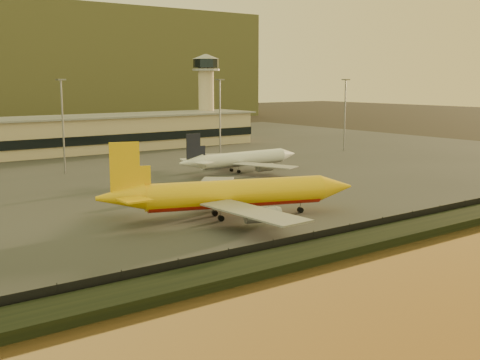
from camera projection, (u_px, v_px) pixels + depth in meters
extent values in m
plane|color=black|center=(287.00, 225.00, 106.03)|extent=(900.00, 900.00, 0.00)
cube|color=black|center=(360.00, 242.00, 92.48)|extent=(320.00, 7.00, 1.40)
cube|color=#2D2D2D|center=(79.00, 165.00, 181.12)|extent=(320.00, 220.00, 0.20)
cube|color=black|center=(341.00, 233.00, 95.54)|extent=(300.00, 0.05, 2.20)
cube|color=#C5AB89|center=(44.00, 137.00, 203.83)|extent=(160.00, 22.00, 12.00)
cube|color=black|center=(56.00, 143.00, 195.14)|extent=(160.00, 0.60, 3.00)
cube|color=gray|center=(43.00, 118.00, 202.79)|extent=(164.00, 24.00, 0.60)
cylinder|color=#C5AB89|center=(206.00, 105.00, 248.37)|extent=(6.40, 6.40, 30.00)
cylinder|color=black|center=(206.00, 63.00, 245.60)|extent=(10.40, 10.40, 3.50)
cone|color=gray|center=(206.00, 57.00, 245.15)|extent=(11.20, 11.20, 2.00)
cylinder|color=gray|center=(206.00, 70.00, 246.02)|extent=(11.20, 11.20, 0.80)
cylinder|color=slate|center=(63.00, 128.00, 161.28)|extent=(0.50, 0.50, 25.00)
cube|color=slate|center=(61.00, 80.00, 159.19)|extent=(2.20, 2.20, 0.40)
cylinder|color=slate|center=(220.00, 120.00, 189.19)|extent=(0.50, 0.50, 25.00)
cube|color=slate|center=(220.00, 80.00, 187.09)|extent=(2.20, 2.20, 0.40)
cylinder|color=slate|center=(345.00, 116.00, 213.93)|extent=(0.50, 0.50, 25.00)
cube|color=slate|center=(346.00, 80.00, 211.84)|extent=(2.20, 2.20, 0.40)
cube|color=brown|center=(65.00, 66.00, 422.12)|extent=(220.00, 160.00, 70.00)
cylinder|color=#F4B40C|center=(236.00, 193.00, 110.71)|extent=(33.43, 15.83, 4.87)
cylinder|color=#BA170A|center=(236.00, 197.00, 110.85)|extent=(32.19, 14.50, 3.80)
cone|color=#F4B40C|center=(335.00, 187.00, 116.61)|extent=(7.81, 6.78, 4.87)
cone|color=#F4B40C|center=(120.00, 197.00, 104.48)|extent=(9.57, 7.40, 4.87)
cube|color=#F4B40C|center=(125.00, 167.00, 103.87)|extent=(4.99, 2.08, 8.53)
cube|color=#F4B40C|center=(128.00, 190.00, 109.56)|extent=(6.53, 6.52, 0.29)
cube|color=#F4B40C|center=(135.00, 200.00, 100.38)|extent=(4.80, 4.75, 0.29)
cube|color=gray|center=(213.00, 186.00, 122.80)|extent=(18.87, 20.14, 0.29)
cylinder|color=gray|center=(229.00, 194.00, 120.73)|extent=(6.19, 4.40, 2.68)
cube|color=gray|center=(254.00, 212.00, 98.36)|extent=(7.49, 21.35, 0.29)
cylinder|color=gray|center=(261.00, 215.00, 102.24)|extent=(6.19, 4.40, 2.68)
cylinder|color=black|center=(300.00, 210.00, 115.16)|extent=(1.29, 1.16, 1.07)
cylinder|color=slate|center=(300.00, 207.00, 115.07)|extent=(0.19, 0.19, 2.19)
cylinder|color=black|center=(221.00, 218.00, 108.29)|extent=(1.29, 1.16, 1.07)
cylinder|color=slate|center=(221.00, 215.00, 108.20)|extent=(0.19, 0.19, 2.19)
cylinder|color=black|center=(215.00, 213.00, 112.42)|extent=(1.29, 1.16, 1.07)
cylinder|color=slate|center=(215.00, 210.00, 112.33)|extent=(0.19, 0.19, 2.19)
cylinder|color=white|center=(243.00, 158.00, 166.65)|extent=(27.33, 3.87, 3.79)
cylinder|color=gray|center=(243.00, 161.00, 166.76)|extent=(26.56, 3.03, 2.96)
cone|color=white|center=(288.00, 154.00, 176.31)|extent=(5.32, 3.81, 3.79)
cone|color=white|center=(191.00, 162.00, 156.50)|extent=(6.84, 3.81, 3.79)
cube|color=black|center=(193.00, 146.00, 156.26)|extent=(4.17, 0.32, 6.64)
cube|color=white|center=(188.00, 159.00, 160.34)|extent=(4.72, 4.59, 0.23)
cube|color=white|center=(204.00, 162.00, 154.36)|extent=(4.73, 4.61, 0.23)
cube|color=gray|center=(220.00, 157.00, 174.54)|extent=(11.28, 17.82, 0.23)
cylinder|color=gray|center=(230.00, 161.00, 173.82)|extent=(4.56, 2.10, 2.09)
cube|color=gray|center=(265.00, 165.00, 158.08)|extent=(11.36, 17.81, 0.23)
cylinder|color=gray|center=(264.00, 167.00, 161.40)|extent=(4.56, 2.10, 2.09)
cylinder|color=black|center=(272.00, 167.00, 173.35)|extent=(0.84, 0.67, 0.83)
cylinder|color=slate|center=(272.00, 165.00, 173.28)|extent=(0.20, 0.20, 1.71)
cylinder|color=black|center=(239.00, 171.00, 164.15)|extent=(0.84, 0.67, 0.83)
cylinder|color=slate|center=(239.00, 170.00, 164.07)|extent=(0.20, 0.20, 1.71)
cylinder|color=black|center=(231.00, 170.00, 166.84)|extent=(0.84, 0.67, 0.83)
cylinder|color=slate|center=(231.00, 168.00, 166.77)|extent=(0.20, 0.20, 1.71)
cube|color=#F4B40C|center=(254.00, 185.00, 139.25)|extent=(4.72, 2.75, 2.00)
cube|color=white|center=(143.00, 200.00, 123.53)|extent=(3.72, 2.15, 1.58)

